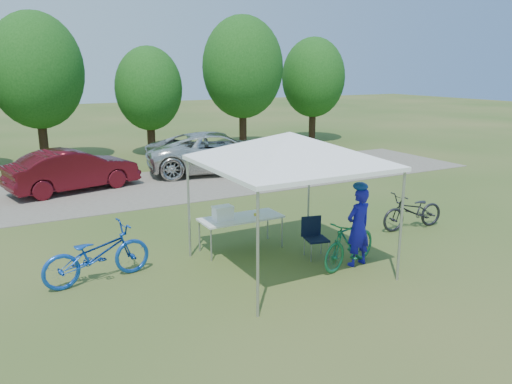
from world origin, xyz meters
TOP-DOWN VIEW (x-y plane):
  - ground at (0.00, 0.00)m, footprint 100.00×100.00m
  - gravel_strip at (0.00, 8.00)m, footprint 24.00×5.00m
  - canopy at (0.00, 0.00)m, footprint 4.53×4.53m
  - treeline at (-0.29, 14.05)m, footprint 24.89×4.28m
  - folding_table at (-0.35, 1.37)m, footprint 1.80×0.75m
  - folding_chair at (0.81, 0.27)m, footprint 0.52×0.54m
  - cooler at (-0.79, 1.37)m, footprint 0.42×0.29m
  - ice_cream_cup at (-0.03, 1.32)m, footprint 0.07×0.07m
  - cyclist at (1.32, -0.54)m, footprint 0.63×0.46m
  - bike_blue at (-3.47, 1.14)m, footprint 2.10×0.98m
  - bike_green at (1.13, -0.52)m, footprint 1.71×0.92m
  - bike_dark at (4.03, 0.63)m, footprint 1.80×0.75m
  - minivan at (2.64, 9.19)m, footprint 5.88×3.66m
  - sedan at (-2.71, 8.74)m, footprint 4.31×2.34m

SIDE VIEW (x-z plane):
  - ground at x=0.00m, z-range 0.00..0.00m
  - gravel_strip at x=0.00m, z-range 0.00..0.02m
  - bike_dark at x=4.03m, z-range 0.00..0.92m
  - bike_green at x=1.13m, z-range 0.00..0.99m
  - folding_chair at x=0.81m, z-range 0.08..0.93m
  - bike_blue at x=-3.47m, z-range 0.00..1.06m
  - sedan at x=-2.71m, z-range 0.02..1.37m
  - folding_table at x=-0.35m, z-range 0.33..1.07m
  - ice_cream_cup at x=-0.03m, z-range 0.74..0.79m
  - minivan at x=2.64m, z-range 0.02..1.54m
  - cyclist at x=1.32m, z-range 0.00..1.61m
  - cooler at x=-0.79m, z-range 0.74..1.05m
  - canopy at x=0.00m, z-range 1.15..4.15m
  - treeline at x=-0.29m, z-range 0.38..6.68m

